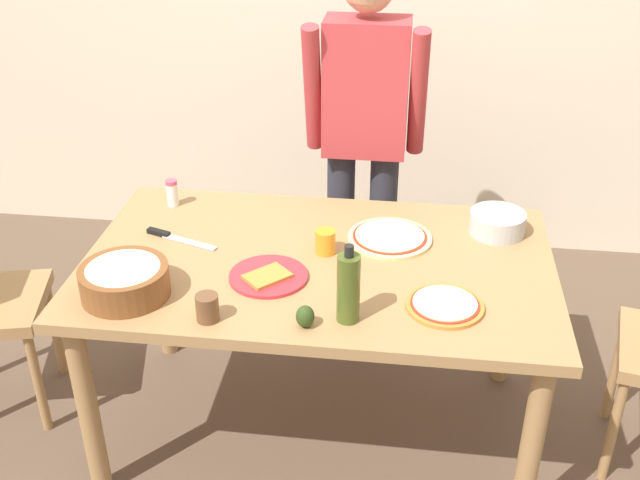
% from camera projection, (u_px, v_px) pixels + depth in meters
% --- Properties ---
extents(ground, '(8.00, 8.00, 0.00)m').
position_uv_depth(ground, '(318.00, 427.00, 2.97)').
color(ground, brown).
extents(dining_table, '(1.60, 0.96, 0.76)m').
position_uv_depth(dining_table, '(318.00, 282.00, 2.64)').
color(dining_table, '#A37A4C').
rests_on(dining_table, ground).
extents(person_cook, '(0.49, 0.25, 1.62)m').
position_uv_depth(person_cook, '(365.00, 131.00, 3.15)').
color(person_cook, '#2D2D38').
rests_on(person_cook, ground).
extents(pizza_raw_on_board, '(0.30, 0.30, 0.02)m').
position_uv_depth(pizza_raw_on_board, '(390.00, 237.00, 2.72)').
color(pizza_raw_on_board, beige).
rests_on(pizza_raw_on_board, dining_table).
extents(pizza_cooked_on_tray, '(0.24, 0.24, 0.02)m').
position_uv_depth(pizza_cooked_on_tray, '(445.00, 305.00, 2.35)').
color(pizza_cooked_on_tray, '#C67A33').
rests_on(pizza_cooked_on_tray, dining_table).
extents(plate_with_slice, '(0.26, 0.26, 0.02)m').
position_uv_depth(plate_with_slice, '(268.00, 276.00, 2.49)').
color(plate_with_slice, red).
rests_on(plate_with_slice, dining_table).
extents(popcorn_bowl, '(0.28, 0.28, 0.11)m').
position_uv_depth(popcorn_bowl, '(124.00, 278.00, 2.38)').
color(popcorn_bowl, brown).
rests_on(popcorn_bowl, dining_table).
extents(mixing_bowl_steel, '(0.20, 0.20, 0.08)m').
position_uv_depth(mixing_bowl_steel, '(497.00, 223.00, 2.75)').
color(mixing_bowl_steel, '#B7B7BC').
rests_on(mixing_bowl_steel, dining_table).
extents(olive_oil_bottle, '(0.07, 0.07, 0.26)m').
position_uv_depth(olive_oil_bottle, '(348.00, 288.00, 2.24)').
color(olive_oil_bottle, '#47561E').
rests_on(olive_oil_bottle, dining_table).
extents(cup_orange, '(0.07, 0.07, 0.08)m').
position_uv_depth(cup_orange, '(325.00, 242.00, 2.62)').
color(cup_orange, orange).
rests_on(cup_orange, dining_table).
extents(cup_small_brown, '(0.07, 0.07, 0.08)m').
position_uv_depth(cup_small_brown, '(207.00, 308.00, 2.27)').
color(cup_small_brown, brown).
rests_on(cup_small_brown, dining_table).
extents(salt_shaker, '(0.04, 0.04, 0.11)m').
position_uv_depth(salt_shaker, '(172.00, 193.00, 2.93)').
color(salt_shaker, white).
rests_on(salt_shaker, dining_table).
extents(chef_knife, '(0.28, 0.12, 0.02)m').
position_uv_depth(chef_knife, '(173.00, 237.00, 2.72)').
color(chef_knife, silver).
rests_on(chef_knife, dining_table).
extents(avocado, '(0.06, 0.06, 0.07)m').
position_uv_depth(avocado, '(305.00, 316.00, 2.25)').
color(avocado, '#2D4219').
rests_on(avocado, dining_table).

